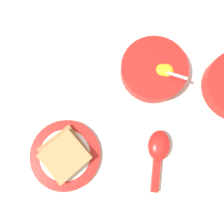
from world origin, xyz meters
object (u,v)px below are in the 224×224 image
object	(u,v)px
toast_sandwich	(66,156)
egg_bowl	(155,70)
soup_spoon	(160,150)
toast_plate	(67,156)

from	to	relation	value
toast_sandwich	egg_bowl	bearing A→B (deg)	-101.80
toast_sandwich	soup_spoon	size ratio (longest dim) A/B	0.85
toast_plate	toast_sandwich	world-z (taller)	toast_sandwich
soup_spoon	toast_sandwich	bearing A→B (deg)	37.06
toast_sandwich	soup_spoon	xyz separation A→B (m)	(-0.19, -0.14, -0.01)
toast_plate	toast_sandwich	distance (m)	0.02
egg_bowl	toast_plate	bearing A→B (deg)	78.10
egg_bowl	toast_plate	size ratio (longest dim) A/B	0.99
soup_spoon	toast_plate	bearing A→B (deg)	37.39
toast_sandwich	soup_spoon	distance (m)	0.23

